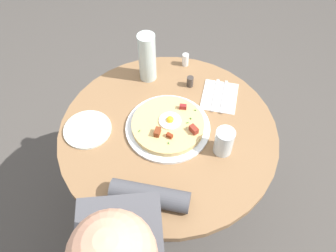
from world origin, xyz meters
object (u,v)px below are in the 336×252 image
Objects in this scene: bread_plate at (88,129)px; fork at (224,96)px; knife at (215,95)px; water_bottle at (147,58)px; breakfast_pizza at (168,125)px; dining_table at (168,154)px; water_glass at (224,142)px; pepper_shaker at (190,82)px; pizza_plate at (168,127)px; salt_shaker at (185,60)px.

fork is at bearing 102.16° from bread_plate.
water_bottle reaches higher than knife.
water_bottle reaches higher than breakfast_pizza.
bread_plate is (-0.02, -0.31, -0.02)m from breakfast_pizza.
dining_table is 4.64× the size of knife.
fork is 0.26m from water_glass.
water_bottle is 0.20m from pepper_shaker.
pizza_plate is 1.49× the size of water_bottle.
bread_plate is 0.53m from knife.
knife is (-0.15, 0.21, 0.00)m from pizza_plate.
breakfast_pizza is 1.53× the size of knife.
breakfast_pizza is 4.76× the size of salt_shaker.
water_bottle is at bearing -168.22° from breakfast_pizza.
knife is 3.12× the size of salt_shaker.
water_bottle reaches higher than fork.
pepper_shaker is (-0.33, -0.08, -0.03)m from water_glass.
breakfast_pizza reaches higher than salt_shaker.
bread_plate is 1.01× the size of fork.
pepper_shaker is at bearing 76.39° from fork.
dining_table is 0.32m from pepper_shaker.
pizza_plate is 0.02m from breakfast_pizza.
knife is at bearing 126.81° from dining_table.
dining_table is at bearing -0.20° from pizza_plate.
water_glass is at bearing 58.17° from pizza_plate.
pizza_plate is at bearing -114.09° from breakfast_pizza.
salt_shaker is at bearing 162.60° from pizza_plate.
bread_plate is 1.68× the size of water_glass.
pizza_plate is (-0.01, 0.00, 0.18)m from dining_table.
fork is 0.04m from knife.
pizza_plate is 0.26m from knife.
breakfast_pizza is at bearing 86.34° from bread_plate.
pizza_plate is 0.31m from bread_plate.
salt_shaker is at bearing 162.97° from dining_table.
knife is at bearing 175.40° from water_glass.
water_glass reaches higher than bread_plate.
water_bottle reaches higher than water_glass.
fork is at bearing 58.43° from pepper_shaker.
knife is at bearing 54.34° from pepper_shaker.
knife is at bearing 125.59° from breakfast_pizza.
knife is at bearing 62.83° from water_bottle.
knife is 0.12m from pepper_shaker.
pizza_plate is 0.31m from water_bottle.
fork is 0.83× the size of water_bottle.
breakfast_pizza is 0.31m from bread_plate.
bread_plate is at bearing 122.08° from knife.
pizza_plate is 1.79× the size of knife.
salt_shaker is (-0.35, 0.11, 0.00)m from breakfast_pizza.
pizza_plate is at bearing -121.83° from water_glass.
pepper_shaker is at bearing 153.46° from dining_table.
salt_shaker reaches higher than bread_plate.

